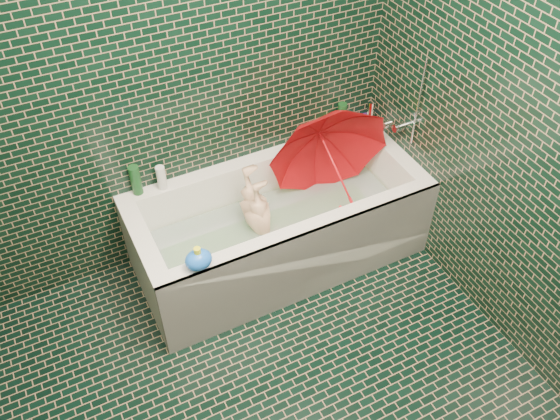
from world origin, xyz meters
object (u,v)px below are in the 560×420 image
child (261,226)px  rubber_duck (333,130)px  umbrella (336,169)px  bath_toy (199,259)px  bathtub (280,234)px

child → rubber_duck: size_ratio=6.41×
umbrella → rubber_duck: size_ratio=5.69×
child → bath_toy: size_ratio=5.07×
bathtub → bath_toy: size_ratio=10.92×
child → umbrella: umbrella is taller
child → bath_toy: bath_toy is taller
bathtub → umbrella: bearing=-1.4°
bathtub → child: bathtub is taller
child → rubber_duck: rubber_duck is taller
child → rubber_duck: bearing=122.3°
child → umbrella: 0.55m
umbrella → child: bearing=-171.2°
umbrella → bath_toy: umbrella is taller
umbrella → bath_toy: 1.01m
umbrella → rubber_duck: (0.17, 0.34, -0.00)m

